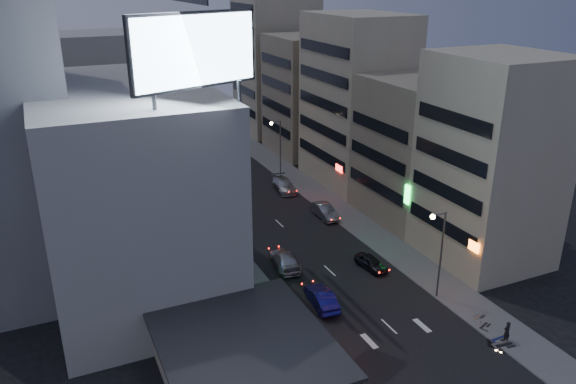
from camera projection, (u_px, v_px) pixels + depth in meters
ground at (419, 355)px, 41.71m from camera, size 180.00×180.00×0.00m
sidewalk_left at (201, 222)px, 64.05m from camera, size 4.00×120.00×0.12m
sidewalk_right at (325, 200)px, 70.23m from camera, size 4.00×120.00×0.12m
food_court at (233, 368)px, 37.32m from camera, size 11.00×13.00×3.88m
white_building at (128, 189)px, 48.85m from camera, size 14.00×24.00×18.00m
shophouse_near at (491, 161)px, 52.79m from camera, size 10.00×11.00×20.00m
shophouse_mid at (418, 149)px, 63.47m from camera, size 11.00×12.00×16.00m
shophouse_far at (356, 101)px, 73.22m from camera, size 10.00×14.00×22.00m
far_left_a at (105, 115)px, 70.28m from camera, size 11.00×10.00×20.00m
far_left_b at (91, 113)px, 82.02m from camera, size 12.00×10.00×15.00m
far_right_a at (308, 95)px, 86.86m from camera, size 11.00×12.00×18.00m
far_right_b at (276, 63)px, 97.84m from camera, size 12.00×12.00×24.00m
billboard at (196, 51)px, 37.31m from camera, size 9.52×3.75×6.20m
street_lamp_right_near at (439, 243)px, 47.14m from camera, size 1.60×0.44×8.02m
street_lamp_left at (241, 200)px, 56.15m from camera, size 1.60×0.44×8.02m
street_lamp_right_far at (278, 141)px, 75.98m from camera, size 1.60×0.44×8.02m
parked_car_right_near at (371, 263)px, 53.75m from camera, size 1.98×3.96×1.29m
parked_car_right_mid at (324, 211)px, 65.17m from camera, size 1.75×4.77×1.56m
parked_car_left at (208, 199)px, 69.07m from camera, size 2.83×5.04×1.33m
parked_car_right_far at (284, 185)px, 73.20m from camera, size 2.85×5.66×1.58m
road_car_blue at (322, 298)px, 47.62m from camera, size 2.14×4.84×1.54m
road_car_silver at (285, 260)px, 54.04m from camera, size 2.88×5.53×1.53m
person at (507, 331)px, 42.82m from camera, size 0.63×0.41×1.72m
scooter_black_a at (512, 336)px, 42.73m from camera, size 0.92×2.10×1.24m
scooter_silver_a at (507, 334)px, 42.89m from camera, size 0.93×2.06×1.21m
scooter_blue at (504, 329)px, 43.57m from camera, size 0.72×1.95×1.18m
scooter_black_b at (487, 316)px, 45.28m from camera, size 1.17×1.83×1.06m
scooter_silver_b at (481, 308)px, 46.40m from camera, size 1.03×1.83×1.06m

